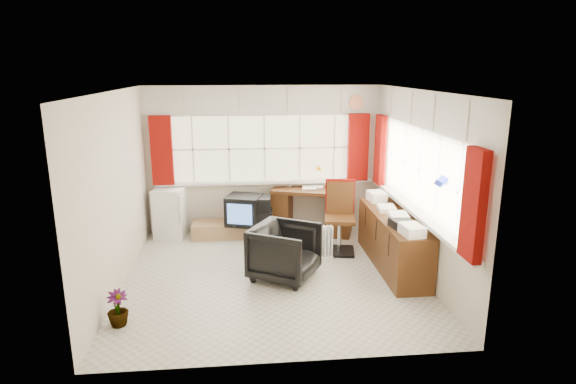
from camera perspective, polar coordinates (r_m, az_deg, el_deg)
The scene contains 20 objects.
ground at distance 6.72m, azimuth -1.76°, elevation -9.94°, with size 4.00×4.00×0.00m, color beige.
room_walls at distance 6.25m, azimuth -1.86°, elevation 2.68°, with size 4.00×4.00×4.00m.
window_back at distance 8.26m, azimuth -2.74°, elevation 1.68°, with size 3.70×0.12×3.60m.
window_right at distance 6.79m, azimuth 14.79°, elevation -1.66°, with size 0.12×3.70×3.60m.
curtains at distance 7.27m, azimuth 4.95°, elevation 3.97°, with size 3.83×3.83×1.15m.
overhead_cabinets at distance 7.23m, azimuth 5.45°, elevation 10.25°, with size 3.98×3.98×0.48m.
desk at distance 8.33m, azimuth 2.91°, elevation -1.88°, with size 1.49×1.06×0.81m.
desk_lamp at distance 8.47m, azimuth 5.23°, elevation 2.86°, with size 0.16×0.14×0.43m.
task_chair at distance 7.48m, azimuth 6.15°, elevation -2.58°, with size 0.54×0.56×1.11m.
office_chair at distance 6.53m, azimuth -0.38°, elevation -7.11°, with size 0.80×0.82×0.75m, color black.
radiator at distance 7.15m, azimuth 3.91°, elevation -6.53°, with size 0.37×0.19×0.53m.
credenza at distance 7.07m, azimuth 12.30°, elevation -5.58°, with size 0.50×2.00×0.85m.
file_tray at distance 6.46m, azimuth 13.38°, elevation -3.71°, with size 0.25×0.33×0.11m, color black.
tv_bench at distance 8.26m, azimuth -6.41°, elevation -4.32°, with size 1.40×0.50×0.25m, color #A27851.
crt_tv at distance 8.00m, azimuth -5.22°, elevation -2.14°, with size 0.66×0.63×0.49m.
hifi_stack at distance 7.99m, azimuth -4.26°, elevation -2.27°, with size 0.69×0.47×0.47m.
mini_fridge at distance 8.33m, azimuth -13.77°, elevation -2.38°, with size 0.56×0.56×0.83m.
spray_bottle_a at distance 7.39m, azimuth -2.43°, elevation -6.36°, with size 0.11×0.11×0.29m, color white.
spray_bottle_b at distance 8.01m, azimuth -4.53°, elevation -5.05°, with size 0.09×0.09×0.21m, color #94DDCC.
flower_vase at distance 5.78m, azimuth -19.54°, elevation -12.88°, with size 0.23×0.23×0.41m, color black.
Camera 1 is at (-0.40, -6.10, 2.79)m, focal length 30.00 mm.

